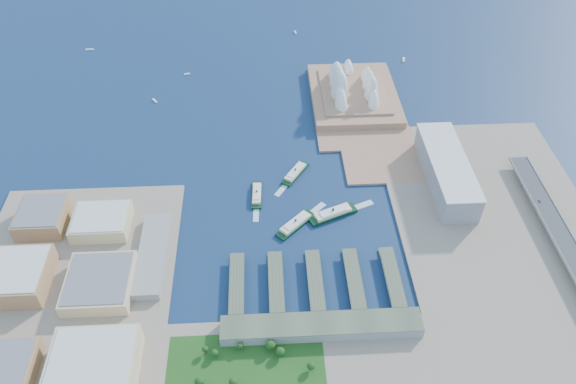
{
  "coord_description": "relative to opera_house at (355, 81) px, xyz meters",
  "views": [
    {
      "loc": [
        -34.67,
        -449.73,
        486.21
      ],
      "look_at": [
        -8.36,
        53.78,
        18.0
      ],
      "focal_mm": 35.0,
      "sensor_mm": 36.0,
      "label": 1
    }
  ],
  "objects": [
    {
      "name": "ferry_c",
      "position": [
        -106.48,
        -266.82,
        -26.59
      ],
      "size": [
        51.16,
        50.35,
        10.82
      ],
      "primitive_type": null,
      "rotation": [
        0.0,
        0.0,
        2.34
      ],
      "color": "black",
      "rests_on": "ground"
    },
    {
      "name": "park",
      "position": [
        -165.0,
        -470.0,
        -21.0
      ],
      "size": [
        150.0,
        110.0,
        16.0
      ],
      "primitive_type": null,
      "color": "#194714",
      "rests_on": "south_land"
    },
    {
      "name": "ground",
      "position": [
        -105.0,
        -280.0,
        -32.0
      ],
      "size": [
        3000.0,
        3000.0,
        0.0
      ],
      "primitive_type": "plane",
      "color": "#102A4D",
      "rests_on": "ground"
    },
    {
      "name": "terminal_building",
      "position": [
        -90.0,
        -415.0,
        -23.0
      ],
      "size": [
        200.0,
        28.0,
        12.0
      ],
      "primitive_type": "cube",
      "color": "gray",
      "rests_on": "south_land"
    },
    {
      "name": "opera_house",
      "position": [
        0.0,
        0.0,
        0.0
      ],
      "size": [
        134.0,
        180.0,
        58.0
      ],
      "primitive_type": null,
      "color": "white",
      "rests_on": "peninsula"
    },
    {
      "name": "west_land",
      "position": [
        -355.0,
        -385.0,
        -30.5
      ],
      "size": [
        220.0,
        390.0,
        3.0
      ],
      "primitive_type": "cube",
      "color": "gray",
      "rests_on": "ground"
    },
    {
      "name": "expressway",
      "position": [
        195.0,
        -340.0,
        -23.07
      ],
      "size": [
        26.0,
        340.0,
        11.85
      ],
      "primitive_type": null,
      "color": "gray",
      "rests_on": "east_land"
    },
    {
      "name": "car_c",
      "position": [
        191.0,
        -255.42,
        -16.5
      ],
      "size": [
        1.82,
        4.48,
        1.3
      ],
      "primitive_type": "imported",
      "rotation": [
        0.0,
        0.0,
        3.14
      ],
      "color": "slate",
      "rests_on": "expressway"
    },
    {
      "name": "boat_b",
      "position": [
        -263.4,
        85.96,
        -30.79
      ],
      "size": [
        9.47,
        5.61,
        2.42
      ],
      "primitive_type": null,
      "rotation": [
        0.0,
        0.0,
        1.87
      ],
      "color": "white",
      "rests_on": "ground"
    },
    {
      "name": "ferry_wharves",
      "position": [
        -91.0,
        -355.0,
        -27.35
      ],
      "size": [
        184.0,
        90.0,
        9.3
      ],
      "primitive_type": null,
      "color": "#49533F",
      "rests_on": "ground"
    },
    {
      "name": "east_land",
      "position": [
        135.0,
        -330.0,
        -30.5
      ],
      "size": [
        240.0,
        500.0,
        3.0
      ],
      "primitive_type": "cube",
      "color": "gray",
      "rests_on": "ground"
    },
    {
      "name": "boat_a",
      "position": [
        -307.14,
        10.02,
        -30.83
      ],
      "size": [
        9.47,
        11.67,
        2.34
      ],
      "primitive_type": null,
      "rotation": [
        0.0,
        0.0,
        0.61
      ],
      "color": "white",
      "rests_on": "ground"
    },
    {
      "name": "boat_c",
      "position": [
        101.93,
        112.96,
        -30.5
      ],
      "size": [
        7.39,
        13.9,
        3.0
      ],
      "primitive_type": null,
      "rotation": [
        0.0,
        0.0,
        2.86
      ],
      "color": "white",
      "rests_on": "ground"
    },
    {
      "name": "ferry_a",
      "position": [
        -152.09,
        -212.04,
        -27.36
      ],
      "size": [
        14.46,
        49.5,
        9.27
      ],
      "primitive_type": null,
      "rotation": [
        0.0,
        0.0,
        -0.04
      ],
      "color": "black",
      "rests_on": "ground"
    },
    {
      "name": "toaster_building",
      "position": [
        90.0,
        -200.0,
        -11.5
      ],
      "size": [
        45.0,
        155.0,
        35.0
      ],
      "primitive_type": "cube",
      "color": "gray",
      "rests_on": "east_land"
    },
    {
      "name": "boat_d",
      "position": [
        -440.78,
        177.34,
        -30.81
      ],
      "size": [
        14.11,
        3.15,
        2.38
      ],
      "primitive_type": null,
      "rotation": [
        0.0,
        0.0,
        1.57
      ],
      "color": "white",
      "rests_on": "ground"
    },
    {
      "name": "boat_e",
      "position": [
        -76.55,
        222.06,
        -30.7
      ],
      "size": [
        4.47,
        10.87,
        2.59
      ],
      "primitive_type": null,
      "rotation": [
        0.0,
        0.0,
        0.11
      ],
      "color": "white",
      "rests_on": "ground"
    },
    {
      "name": "west_buildings",
      "position": [
        -355.0,
        -350.0,
        -15.5
      ],
      "size": [
        200.0,
        280.0,
        27.0
      ],
      "primitive_type": null,
      "color": "#9E754F",
      "rests_on": "west_land"
    },
    {
      "name": "peninsula",
      "position": [
        2.5,
        -20.0,
        -30.5
      ],
      "size": [
        135.0,
        220.0,
        3.0
      ],
      "primitive_type": "cube",
      "color": "#A07457",
      "rests_on": "ground"
    },
    {
      "name": "ferry_d",
      "position": [
        -60.13,
        -251.89,
        -26.21
      ],
      "size": [
        62.51,
        37.81,
        11.57
      ],
      "primitive_type": null,
      "rotation": [
        0.0,
        0.0,
        1.96
      ],
      "color": "black",
      "rests_on": "ground"
    },
    {
      "name": "ferry_b",
      "position": [
        -100.88,
        -173.18,
        -27.1
      ],
      "size": [
        39.7,
        50.46,
        9.8
      ],
      "primitive_type": null,
      "rotation": [
        0.0,
        0.0,
        -0.59
      ],
      "color": "black",
      "rests_on": "ground"
    }
  ]
}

